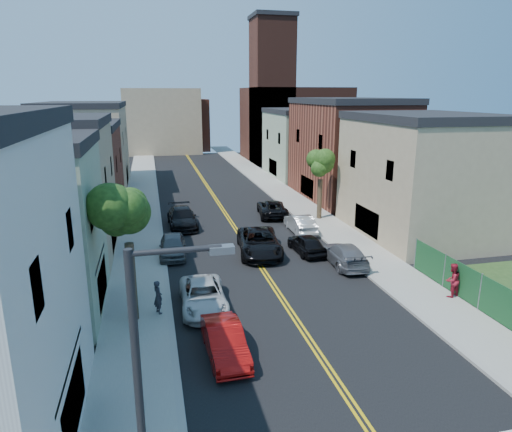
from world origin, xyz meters
TOP-DOWN VIEW (x-y plane):
  - sidewalk_left at (-7.90, 40.00)m, footprint 3.20×100.00m
  - sidewalk_right at (7.90, 40.00)m, footprint 3.20×100.00m
  - curb_left at (-6.15, 40.00)m, footprint 0.30×100.00m
  - curb_right at (6.15, 40.00)m, footprint 0.30×100.00m
  - bldg_left_palegrn at (-14.00, 16.00)m, footprint 9.00×8.00m
  - bldg_left_tan_near at (-14.00, 25.00)m, footprint 9.00×10.00m
  - bldg_left_brick at (-14.00, 36.00)m, footprint 9.00×12.00m
  - bldg_left_tan_far at (-14.00, 50.00)m, footprint 9.00×16.00m
  - bldg_right_tan at (14.00, 24.00)m, footprint 9.00×12.00m
  - bldg_right_brick at (14.00, 38.00)m, footprint 9.00×14.00m
  - bldg_right_palegrn at (14.00, 52.00)m, footprint 9.00×12.00m
  - church at (16.33, 67.07)m, footprint 16.20×14.20m
  - backdrop_left at (-4.00, 82.00)m, footprint 14.00×8.00m
  - backdrop_center at (0.00, 86.00)m, footprint 10.00×8.00m
  - fence_right at (9.50, 9.50)m, footprint 0.04×15.00m
  - tree_left_mid at (-7.88, 14.01)m, footprint 5.20×5.20m
  - tree_right_far at (7.92, 30.01)m, footprint 4.40×4.40m
  - street_lamp at (-7.01, 1.00)m, footprint 2.14×0.25m
  - red_sedan at (-4.01, 9.88)m, footprint 1.67×4.40m
  - white_pickup at (-4.37, 14.67)m, footprint 2.45×5.09m
  - grey_car_left at (-5.50, 23.23)m, footprint 2.03×4.53m
  - black_car_left at (-4.31, 30.41)m, footprint 2.45×5.68m
  - grey_car_right at (5.50, 18.94)m, footprint 2.30×5.12m
  - black_car_right at (3.81, 21.72)m, footprint 1.91×4.23m
  - silver_car_right at (4.99, 26.64)m, footprint 1.62×4.54m
  - dark_car_right_far at (4.09, 32.21)m, footprint 3.18×5.65m
  - black_suv_lane at (0.50, 22.35)m, footprint 3.53×6.41m
  - pedestrian_left at (-6.70, 14.37)m, footprint 0.64×0.75m
  - pedestrian_right at (9.10, 12.73)m, footprint 1.11×0.97m

SIDE VIEW (x-z plane):
  - sidewalk_left at x=-7.90m, z-range 0.00..0.15m
  - sidewalk_right at x=7.90m, z-range 0.00..0.15m
  - curb_left at x=-6.15m, z-range 0.00..0.15m
  - curb_right at x=6.15m, z-range 0.00..0.15m
  - white_pickup at x=-4.37m, z-range 0.00..1.40m
  - black_car_right at x=3.81m, z-range 0.00..1.41m
  - red_sedan at x=-4.01m, z-range 0.00..1.43m
  - grey_car_right at x=5.50m, z-range 0.00..1.46m
  - dark_car_right_far at x=4.09m, z-range 0.00..1.49m
  - silver_car_right at x=4.99m, z-range 0.00..1.49m
  - grey_car_left at x=-5.50m, z-range 0.00..1.51m
  - black_car_left at x=-4.31m, z-range 0.00..1.63m
  - black_suv_lane at x=0.50m, z-range 0.00..1.70m
  - pedestrian_left at x=-6.70m, z-range 0.15..1.90m
  - fence_right at x=9.50m, z-range 0.15..2.05m
  - pedestrian_right at x=9.10m, z-range 0.15..2.07m
  - bldg_left_brick at x=-14.00m, z-range 0.00..8.00m
  - bldg_left_palegrn at x=-14.00m, z-range 0.00..8.50m
  - bldg_right_palegrn at x=14.00m, z-range 0.00..8.50m
  - bldg_left_tan_near at x=-14.00m, z-range 0.00..9.00m
  - bldg_right_tan at x=14.00m, z-range 0.00..9.00m
  - street_lamp at x=-7.01m, z-range 0.72..8.72m
  - bldg_left_tan_far at x=-14.00m, z-range 0.00..9.50m
  - bldg_right_brick at x=14.00m, z-range 0.00..10.00m
  - backdrop_center at x=0.00m, z-range 0.00..10.00m
  - tree_right_far at x=7.92m, z-range 1.74..9.77m
  - backdrop_left at x=-4.00m, z-range 0.00..12.00m
  - tree_left_mid at x=-7.88m, z-range 1.94..11.23m
  - church at x=16.33m, z-range -4.06..18.54m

